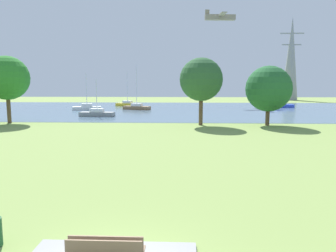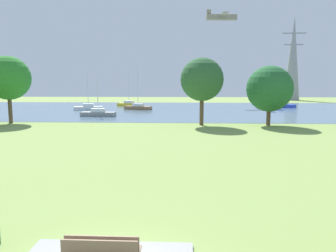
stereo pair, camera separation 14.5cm
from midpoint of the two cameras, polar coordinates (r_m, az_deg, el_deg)
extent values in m
plane|color=#7F994C|center=(29.39, -1.19, -1.37)|extent=(160.00, 160.00, 0.00)
cube|color=#7A624A|center=(8.54, -11.12, -20.81)|extent=(1.80, 0.48, 0.05)
cube|color=#7A624A|center=(8.24, -11.54, -20.00)|extent=(1.80, 0.05, 0.44)
cube|color=#7A624A|center=(8.06, -11.92, -20.68)|extent=(1.80, 0.05, 0.44)
cube|color=slate|center=(57.19, 0.59, 3.00)|extent=(140.00, 40.00, 0.02)
cube|color=blue|center=(64.64, 19.31, 3.38)|extent=(4.93, 1.98, 0.60)
cube|color=white|center=(64.61, 19.33, 3.86)|extent=(1.90, 1.28, 0.50)
cylinder|color=silver|center=(64.51, 19.43, 6.23)|extent=(0.10, 0.10, 5.85)
cube|color=white|center=(57.15, -14.26, 3.07)|extent=(5.01, 2.50, 0.60)
cube|color=white|center=(57.12, -14.28, 3.62)|extent=(1.99, 1.46, 0.50)
cylinder|color=silver|center=(57.01, -14.37, 6.28)|extent=(0.10, 0.10, 5.80)
cube|color=brown|center=(56.67, -5.65, 3.23)|extent=(5.03, 2.92, 0.60)
cube|color=white|center=(56.64, -5.66, 3.79)|extent=(2.05, 1.60, 0.50)
cylinder|color=silver|center=(56.52, -5.70, 7.15)|extent=(0.10, 0.10, 7.15)
cube|color=gray|center=(45.83, -12.58, 2.07)|extent=(4.90, 1.88, 0.60)
cube|color=white|center=(45.78, -12.60, 2.75)|extent=(1.88, 1.24, 0.50)
cylinder|color=silver|center=(45.66, -12.67, 5.28)|extent=(0.10, 0.10, 4.53)
cube|color=yellow|center=(65.49, -7.26, 3.79)|extent=(5.02, 3.03, 0.60)
cube|color=white|center=(65.46, -7.27, 4.27)|extent=(2.07, 1.64, 0.50)
cylinder|color=silver|center=(65.36, -7.32, 6.84)|extent=(0.10, 0.10, 6.38)
cylinder|color=brown|center=(41.48, -26.53, 2.84)|extent=(0.44, 0.44, 3.44)
sphere|color=#2A7A29|center=(41.38, -26.82, 7.63)|extent=(5.02, 5.02, 5.02)
cylinder|color=brown|center=(35.42, 5.74, 2.86)|extent=(0.44, 0.44, 3.36)
sphere|color=#2B582F|center=(35.31, 5.81, 8.24)|extent=(4.70, 4.70, 4.70)
cylinder|color=brown|center=(36.69, 17.16, 1.86)|extent=(0.44, 0.44, 2.27)
sphere|color=#235E2F|center=(36.54, 17.34, 6.34)|extent=(4.95, 4.95, 4.95)
cone|color=gray|center=(95.62, 20.95, 11.10)|extent=(4.40, 4.40, 22.55)
cube|color=gray|center=(96.34, 21.15, 15.11)|extent=(6.40, 0.30, 0.30)
cube|color=gray|center=(95.96, 21.06, 13.34)|extent=(5.20, 0.30, 0.30)
cube|color=gray|center=(71.82, 9.18, 18.52)|extent=(6.48, 1.71, 1.10)
cube|color=gray|center=(71.86, 9.18, 18.67)|extent=(1.90, 8.47, 0.16)
cube|color=gray|center=(71.47, 6.93, 19.26)|extent=(0.91, 0.21, 1.50)
camera|label=1|loc=(0.07, -90.19, -0.02)|focal=34.30mm
camera|label=2|loc=(0.07, 89.81, 0.02)|focal=34.30mm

